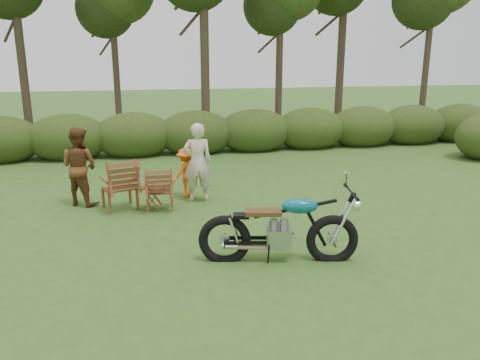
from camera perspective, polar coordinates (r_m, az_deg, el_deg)
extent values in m
plane|color=#2E541C|center=(7.24, 4.64, -10.50)|extent=(80.00, 80.00, 0.00)
cylinder|color=#33271C|center=(17.67, -25.29, 15.13)|extent=(0.28, 0.28, 7.20)
cylinder|color=#33271C|center=(18.43, -14.99, 14.54)|extent=(0.24, 0.24, 6.30)
cylinder|color=#33271C|center=(16.43, -4.37, 17.36)|extent=(0.30, 0.30, 7.65)
cylinder|color=#33271C|center=(18.18, 4.83, 15.26)|extent=(0.26, 0.26, 6.48)
cylinder|color=#33271C|center=(20.32, 12.34, 16.97)|extent=(0.32, 0.32, 7.92)
cylinder|color=#33271C|center=(19.62, 21.93, 14.78)|extent=(0.24, 0.24, 6.84)
ellipsoid|color=#243613|center=(15.54, -20.22, 4.82)|extent=(2.52, 1.68, 1.51)
ellipsoid|color=#243613|center=(15.42, -12.81, 5.29)|extent=(2.52, 1.68, 1.51)
ellipsoid|color=#243613|center=(15.55, -5.40, 5.67)|extent=(2.52, 1.68, 1.51)
ellipsoid|color=#243613|center=(15.94, 1.78, 5.95)|extent=(2.52, 1.68, 1.51)
ellipsoid|color=#243613|center=(16.56, 8.52, 6.13)|extent=(2.52, 1.68, 1.51)
ellipsoid|color=#243613|center=(17.39, 14.71, 6.22)|extent=(2.52, 1.68, 1.51)
ellipsoid|color=#243613|center=(18.40, 20.27, 6.24)|extent=(2.52, 1.68, 1.51)
ellipsoid|color=#243613|center=(19.56, 25.22, 6.21)|extent=(2.52, 1.68, 1.51)
imported|color=beige|center=(9.73, -10.37, -0.50)|extent=(0.13, 0.13, 0.10)
imported|color=beige|center=(10.42, -5.10, -2.49)|extent=(0.65, 0.45, 1.73)
imported|color=brown|center=(10.69, -18.62, -2.78)|extent=(1.03, 0.98, 1.67)
imported|color=orange|center=(10.74, -6.51, -1.99)|extent=(0.83, 0.74, 1.12)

